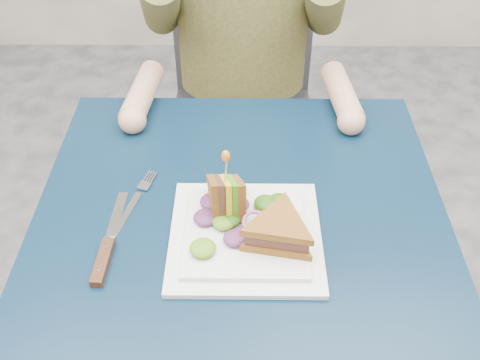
{
  "coord_description": "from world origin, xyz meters",
  "views": [
    {
      "loc": [
        0.01,
        -0.72,
        1.45
      ],
      "look_at": [
        -0.0,
        -0.01,
        0.82
      ],
      "focal_mm": 42.0,
      "sensor_mm": 36.0,
      "label": 1
    }
  ],
  "objects_px": {
    "table": "(241,242)",
    "chair": "(243,85)",
    "sandwich_upright": "(227,197)",
    "knife": "(105,253)",
    "sandwich_flat": "(279,231)",
    "fork": "(133,204)",
    "plate": "(246,234)"
  },
  "relations": [
    {
      "from": "table",
      "to": "chair",
      "type": "xyz_separation_m",
      "value": [
        0.0,
        0.74,
        -0.11
      ]
    },
    {
      "from": "sandwich_upright",
      "to": "knife",
      "type": "bearing_deg",
      "value": -156.71
    },
    {
      "from": "sandwich_flat",
      "to": "fork",
      "type": "distance_m",
      "value": 0.29
    },
    {
      "from": "sandwich_flat",
      "to": "knife",
      "type": "height_order",
      "value": "sandwich_flat"
    },
    {
      "from": "fork",
      "to": "table",
      "type": "bearing_deg",
      "value": -5.18
    },
    {
      "from": "plate",
      "to": "sandwich_flat",
      "type": "relative_size",
      "value": 1.61
    },
    {
      "from": "table",
      "to": "fork",
      "type": "height_order",
      "value": "fork"
    },
    {
      "from": "plate",
      "to": "sandwich_flat",
      "type": "height_order",
      "value": "sandwich_flat"
    },
    {
      "from": "table",
      "to": "plate",
      "type": "height_order",
      "value": "plate"
    },
    {
      "from": "sandwich_flat",
      "to": "sandwich_upright",
      "type": "bearing_deg",
      "value": 141.51
    },
    {
      "from": "sandwich_flat",
      "to": "plate",
      "type": "bearing_deg",
      "value": 155.56
    },
    {
      "from": "table",
      "to": "plate",
      "type": "xyz_separation_m",
      "value": [
        0.01,
        -0.06,
        0.09
      ]
    },
    {
      "from": "sandwich_upright",
      "to": "fork",
      "type": "distance_m",
      "value": 0.19
    },
    {
      "from": "sandwich_flat",
      "to": "fork",
      "type": "height_order",
      "value": "sandwich_flat"
    },
    {
      "from": "fork",
      "to": "knife",
      "type": "relative_size",
      "value": 0.79
    },
    {
      "from": "chair",
      "to": "plate",
      "type": "bearing_deg",
      "value": -89.36
    },
    {
      "from": "table",
      "to": "chair",
      "type": "relative_size",
      "value": 0.81
    },
    {
      "from": "chair",
      "to": "plate",
      "type": "height_order",
      "value": "chair"
    },
    {
      "from": "table",
      "to": "fork",
      "type": "relative_size",
      "value": 4.26
    },
    {
      "from": "sandwich_upright",
      "to": "knife",
      "type": "height_order",
      "value": "sandwich_upright"
    },
    {
      "from": "sandwich_upright",
      "to": "table",
      "type": "bearing_deg",
      "value": 36.19
    },
    {
      "from": "sandwich_upright",
      "to": "sandwich_flat",
      "type": "bearing_deg",
      "value": -38.49
    },
    {
      "from": "fork",
      "to": "knife",
      "type": "xyz_separation_m",
      "value": [
        -0.03,
        -0.12,
        0.0
      ]
    },
    {
      "from": "sandwich_flat",
      "to": "fork",
      "type": "bearing_deg",
      "value": 158.08
    },
    {
      "from": "fork",
      "to": "sandwich_upright",
      "type": "bearing_deg",
      "value": -11.53
    },
    {
      "from": "sandwich_upright",
      "to": "plate",
      "type": "bearing_deg",
      "value": -53.73
    },
    {
      "from": "table",
      "to": "sandwich_upright",
      "type": "height_order",
      "value": "sandwich_upright"
    },
    {
      "from": "table",
      "to": "sandwich_upright",
      "type": "bearing_deg",
      "value": -143.81
    },
    {
      "from": "chair",
      "to": "sandwich_flat",
      "type": "relative_size",
      "value": 5.77
    },
    {
      "from": "chair",
      "to": "knife",
      "type": "height_order",
      "value": "chair"
    },
    {
      "from": "chair",
      "to": "sandwich_upright",
      "type": "height_order",
      "value": "chair"
    },
    {
      "from": "table",
      "to": "knife",
      "type": "relative_size",
      "value": 3.38
    }
  ]
}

